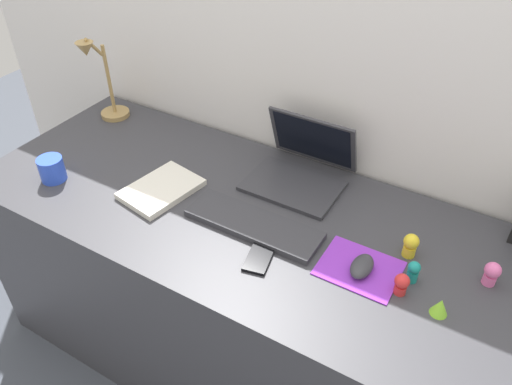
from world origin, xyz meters
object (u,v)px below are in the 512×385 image
at_px(mouse, 362,266).
at_px(notebook_pad, 161,189).
at_px(cell_phone, 260,256).
at_px(toy_figurine_pink, 492,273).
at_px(toy_figurine_red, 401,283).
at_px(toy_figurine_lime, 440,307).
at_px(keyboard, 254,224).
at_px(laptop, 302,165).
at_px(desk_lamp, 102,83).
at_px(toy_figurine_teal, 413,271).
at_px(coffee_mug, 52,169).
at_px(toy_figurine_yellow, 411,245).

height_order(mouse, notebook_pad, mouse).
relative_size(cell_phone, toy_figurine_pink, 1.86).
bearing_deg(toy_figurine_red, toy_figurine_lime, -8.59).
bearing_deg(notebook_pad, keyboard, 10.69).
distance_m(laptop, desk_lamp, 0.83).
height_order(mouse, toy_figurine_lime, toy_figurine_lime).
xyz_separation_m(mouse, cell_phone, (-0.26, -0.09, -0.02)).
height_order(laptop, toy_figurine_red, laptop).
height_order(toy_figurine_lime, toy_figurine_teal, toy_figurine_teal).
distance_m(notebook_pad, toy_figurine_pink, 0.99).
distance_m(coffee_mug, toy_figurine_yellow, 1.14).
distance_m(coffee_mug, toy_figurine_red, 1.14).
relative_size(keyboard, toy_figurine_teal, 6.42).
height_order(notebook_pad, coffee_mug, coffee_mug).
height_order(keyboard, toy_figurine_lime, toy_figurine_lime).
bearing_deg(toy_figurine_red, desk_lamp, 167.52).
relative_size(laptop, keyboard, 0.73).
bearing_deg(keyboard, toy_figurine_yellow, 15.42).
bearing_deg(coffee_mug, toy_figurine_red, 5.41).
relative_size(cell_phone, toy_figurine_lime, 2.67).
bearing_deg(toy_figurine_teal, desk_lamp, 170.08).
xyz_separation_m(keyboard, toy_figurine_red, (0.45, -0.03, 0.02)).
xyz_separation_m(notebook_pad, toy_figurine_teal, (0.80, 0.04, 0.02)).
bearing_deg(toy_figurine_lime, coffee_mug, -175.75).
height_order(keyboard, cell_phone, keyboard).
xyz_separation_m(coffee_mug, toy_figurine_pink, (1.32, 0.26, -0.00)).
bearing_deg(notebook_pad, desk_lamp, 160.85).
distance_m(laptop, coffee_mug, 0.82).
height_order(cell_phone, coffee_mug, coffee_mug).
distance_m(keyboard, mouse, 0.34).
relative_size(keyboard, cell_phone, 3.20).
relative_size(laptop, coffee_mug, 3.66).
distance_m(desk_lamp, toy_figurine_pink, 1.46).
bearing_deg(laptop, toy_figurine_teal, -29.72).
height_order(mouse, toy_figurine_pink, toy_figurine_pink).
bearing_deg(mouse, toy_figurine_lime, -8.74).
bearing_deg(desk_lamp, toy_figurine_lime, -12.19).
bearing_deg(toy_figurine_lime, desk_lamp, 167.81).
distance_m(toy_figurine_yellow, toy_figurine_teal, 0.09).
relative_size(desk_lamp, coffee_mug, 4.14).
relative_size(coffee_mug, toy_figurine_lime, 1.71).
height_order(laptop, notebook_pad, laptop).
height_order(laptop, coffee_mug, laptop).
height_order(coffee_mug, toy_figurine_red, coffee_mug).
bearing_deg(coffee_mug, toy_figurine_pink, 10.96).
distance_m(desk_lamp, coffee_mug, 0.42).
bearing_deg(toy_figurine_yellow, mouse, -125.03).
height_order(laptop, toy_figurine_teal, laptop).
relative_size(desk_lamp, toy_figurine_red, 5.45).
distance_m(mouse, toy_figurine_red, 0.11).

